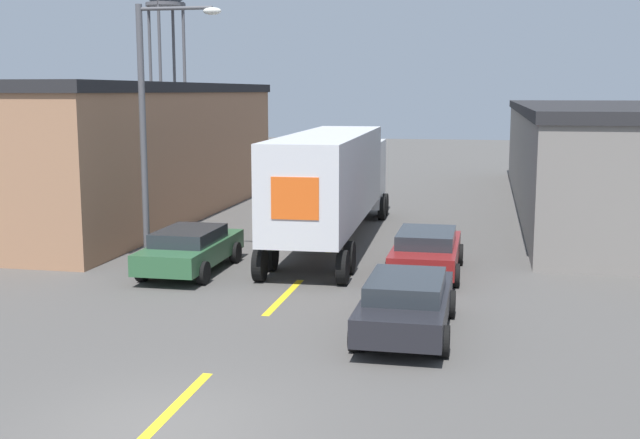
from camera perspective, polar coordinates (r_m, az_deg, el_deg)
name	(u,v)px	position (r m, az deg, el deg)	size (l,w,h in m)	color
ground_plane	(155,427)	(13.68, -11.68, -14.28)	(160.00, 160.00, 0.00)	#4C4947
road_centerline	(284,296)	(21.36, -2.55, -5.49)	(0.20, 19.58, 0.01)	yellow
warehouse_left	(76,149)	(36.64, -16.97, 4.79)	(11.82, 21.16, 5.73)	#9E7051
warehouse_right	(615,156)	(39.52, 20.26, 4.23)	(8.94, 29.45, 4.80)	slate
semi_truck	(335,177)	(28.59, 1.08, 3.06)	(3.14, 14.73, 3.97)	silver
parked_car_right_near	(406,302)	(18.08, 6.15, -5.87)	(2.07, 4.77, 1.33)	black
parked_car_left_far	(191,248)	(24.37, -9.19, -2.03)	(2.07, 4.77, 1.33)	#2D5B38
parked_car_right_mid	(426,250)	(23.95, 7.58, -2.18)	(2.07, 4.77, 1.33)	maroon
street_lamp	(152,116)	(25.17, -11.84, 7.23)	(2.69, 0.32, 7.96)	#4C4C51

